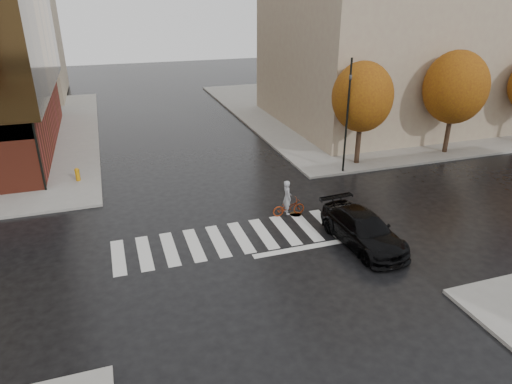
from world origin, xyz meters
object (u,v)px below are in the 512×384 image
cyclist (288,204)px  sedan (363,230)px  fire_hydrant (77,174)px  traffic_light_ne (348,110)px  traffic_light_nw (31,114)px

cyclist → sedan: bearing=-149.4°
fire_hydrant → cyclist: bearing=-37.9°
traffic_light_ne → fire_hydrant: bearing=-7.7°
traffic_light_nw → cyclist: bearing=57.9°
traffic_light_nw → traffic_light_ne: traffic_light_nw is taller
sedan → fire_hydrant: (-12.28, 11.69, -0.15)m
sedan → cyclist: 4.29m
sedan → traffic_light_ne: 9.38m
sedan → cyclist: cyclist is taller
sedan → cyclist: size_ratio=2.65×
sedan → traffic_light_ne: traffic_light_ne is taller
traffic_light_ne → fire_hydrant: (-15.68, 3.59, -3.44)m
traffic_light_nw → traffic_light_ne: size_ratio=1.10×
traffic_light_nw → traffic_light_ne: 17.62m
traffic_light_nw → sedan: bearing=50.8°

